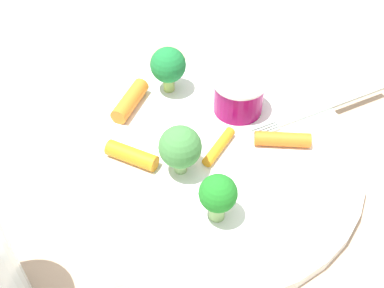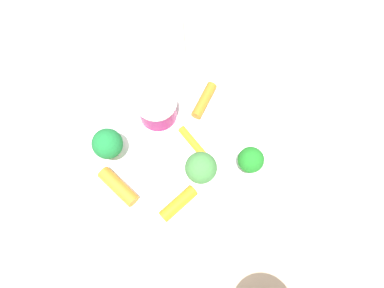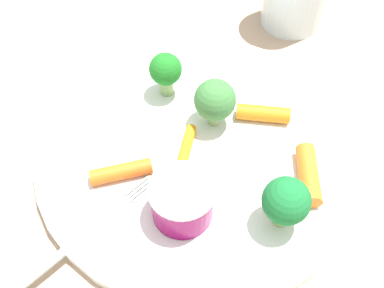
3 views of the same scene
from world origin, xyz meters
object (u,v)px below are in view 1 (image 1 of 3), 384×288
at_px(sauce_cup, 239,96).
at_px(carrot_stick_3, 282,139).
at_px(broccoli_floret_1, 180,148).
at_px(broccoli_floret_2, 168,66).
at_px(broccoli_floret_0, 218,195).
at_px(carrot_stick_1, 132,155).
at_px(plate, 204,157).
at_px(carrot_stick_2, 130,101).
at_px(fork, 320,110).
at_px(carrot_stick_0, 220,149).

height_order(sauce_cup, carrot_stick_3, sauce_cup).
bearing_deg(broccoli_floret_1, carrot_stick_3, -87.91).
bearing_deg(carrot_stick_3, broccoli_floret_2, 36.77).
height_order(broccoli_floret_0, broccoli_floret_2, broccoli_floret_2).
distance_m(sauce_cup, broccoli_floret_0, 0.14).
bearing_deg(carrot_stick_1, plate, -98.41).
relative_size(sauce_cup, carrot_stick_2, 0.94).
bearing_deg(fork, broccoli_floret_2, 60.96).
relative_size(carrot_stick_2, carrot_stick_3, 1.05).
xyz_separation_m(broccoli_floret_0, broccoli_floret_1, (0.06, 0.02, 0.00)).
xyz_separation_m(sauce_cup, fork, (-0.03, -0.08, -0.02)).
bearing_deg(broccoli_floret_1, broccoli_floret_2, -9.45).
bearing_deg(carrot_stick_0, carrot_stick_3, -96.41).
xyz_separation_m(broccoli_floret_1, broccoli_floret_2, (0.12, -0.02, 0.00)).
xyz_separation_m(plate, broccoli_floret_2, (0.10, 0.01, 0.04)).
relative_size(carrot_stick_0, carrot_stick_2, 0.87).
relative_size(sauce_cup, carrot_stick_0, 1.08).
bearing_deg(carrot_stick_3, carrot_stick_2, 53.55).
relative_size(carrot_stick_1, fork, 0.30).
bearing_deg(fork, sauce_cup, 71.93).
height_order(broccoli_floret_0, fork, broccoli_floret_0).
height_order(broccoli_floret_2, fork, broccoli_floret_2).
bearing_deg(carrot_stick_0, broccoli_floret_1, 104.25).
bearing_deg(carrot_stick_1, carrot_stick_3, -97.97).
height_order(sauce_cup, carrot_stick_0, sauce_cup).
bearing_deg(carrot_stick_3, plate, 82.43).
distance_m(sauce_cup, broccoli_floret_1, 0.10).
height_order(broccoli_floret_1, carrot_stick_3, broccoli_floret_1).
bearing_deg(broccoli_floret_2, broccoli_floret_0, 178.69).
bearing_deg(carrot_stick_1, fork, -86.23).
distance_m(broccoli_floret_2, carrot_stick_0, 0.11).
xyz_separation_m(carrot_stick_1, carrot_stick_2, (0.08, -0.01, 0.00)).
bearing_deg(carrot_stick_1, sauce_cup, -71.66).
bearing_deg(fork, broccoli_floret_0, 123.35).
relative_size(plate, carrot_stick_1, 5.95).
distance_m(carrot_stick_3, fork, 0.07).
height_order(broccoli_floret_2, carrot_stick_2, broccoli_floret_2).
height_order(broccoli_floret_1, carrot_stick_0, broccoli_floret_1).
bearing_deg(plate, broccoli_floret_1, 116.88).
height_order(plate, sauce_cup, sauce_cup).
height_order(carrot_stick_1, carrot_stick_3, carrot_stick_1).
bearing_deg(sauce_cup, broccoli_floret_0, 152.28).
bearing_deg(broccoli_floret_2, broccoli_floret_1, 170.55).
height_order(sauce_cup, carrot_stick_1, sauce_cup).
height_order(sauce_cup, broccoli_floret_0, broccoli_floret_0).
xyz_separation_m(broccoli_floret_0, carrot_stick_1, (0.08, 0.06, -0.02)).
xyz_separation_m(broccoli_floret_1, carrot_stick_2, (0.10, 0.03, -0.02)).
bearing_deg(plate, carrot_stick_2, 32.19).
relative_size(sauce_cup, broccoli_floret_2, 1.02).
relative_size(carrot_stick_3, fork, 0.32).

